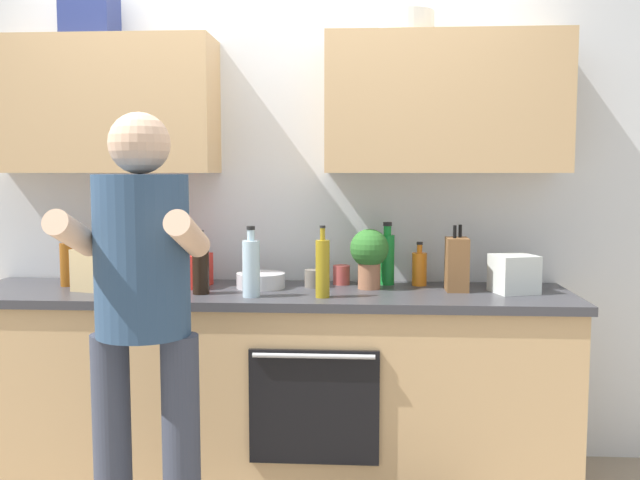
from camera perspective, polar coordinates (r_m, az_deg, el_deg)
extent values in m
plane|color=gray|center=(3.57, -4.27, -18.50)|extent=(12.00, 12.00, 0.00)
cube|color=silver|center=(3.62, -3.63, 2.30)|extent=(4.00, 0.06, 2.50)
cube|color=tan|center=(3.65, -17.42, 10.33)|extent=(1.13, 0.32, 0.65)
cube|color=tan|center=(3.44, 10.12, 10.82)|extent=(1.13, 0.32, 0.65)
cylinder|color=silver|center=(3.47, 7.03, 17.05)|extent=(0.26, 0.26, 0.10)
cube|color=navy|center=(3.73, -18.17, 17.05)|extent=(0.24, 0.20, 0.23)
cube|color=tan|center=(3.42, -4.33, -11.90)|extent=(2.80, 0.60, 0.86)
cube|color=#38383D|center=(3.31, -4.38, -4.46)|extent=(2.84, 0.64, 0.04)
cube|color=black|center=(3.09, -0.49, -13.41)|extent=(0.56, 0.02, 0.50)
cylinder|color=silver|center=(3.00, -0.53, -9.40)|extent=(0.52, 0.02, 0.02)
cylinder|color=#383D4C|center=(2.83, -16.48, -15.89)|extent=(0.14, 0.14, 0.86)
cylinder|color=#383D4C|center=(2.75, -11.18, -16.37)|extent=(0.14, 0.14, 0.86)
cylinder|color=navy|center=(2.61, -14.24, -1.22)|extent=(0.34, 0.34, 0.58)
sphere|color=#D8AD8C|center=(2.59, -14.45, 7.61)|extent=(0.22, 0.22, 0.22)
cylinder|color=#D8AD8C|center=(2.56, -19.38, 0.47)|extent=(0.09, 0.31, 0.19)
cylinder|color=#D8AD8C|center=(2.43, -10.67, 0.44)|extent=(0.09, 0.31, 0.19)
cylinder|color=orange|center=(3.47, 8.06, -2.36)|extent=(0.07, 0.07, 0.16)
cylinder|color=orange|center=(3.46, 8.08, -0.71)|extent=(0.03, 0.03, 0.04)
cylinder|color=black|center=(3.46, 8.09, -0.26)|extent=(0.03, 0.03, 0.01)
cylinder|color=#198C33|center=(3.48, 5.47, -1.62)|extent=(0.07, 0.07, 0.25)
cylinder|color=#198C33|center=(3.46, 5.49, 0.77)|extent=(0.04, 0.04, 0.04)
cylinder|color=black|center=(3.46, 5.50, 1.29)|extent=(0.04, 0.04, 0.02)
cylinder|color=#8C4C14|center=(3.63, -19.82, -1.89)|extent=(0.07, 0.07, 0.21)
cylinder|color=#8C4C14|center=(3.62, -19.89, 0.17)|extent=(0.04, 0.04, 0.05)
cylinder|color=black|center=(3.61, -19.90, 0.72)|extent=(0.04, 0.04, 0.02)
cylinder|color=black|center=(3.24, -9.65, -2.46)|extent=(0.08, 0.08, 0.21)
cylinder|color=black|center=(3.23, -9.69, -0.01)|extent=(0.03, 0.03, 0.06)
cylinder|color=black|center=(3.22, -9.70, 0.66)|extent=(0.03, 0.03, 0.01)
cylinder|color=olive|center=(3.10, 0.21, -2.36)|extent=(0.06, 0.06, 0.26)
cylinder|color=olive|center=(3.09, 0.21, 0.48)|extent=(0.02, 0.02, 0.05)
cylinder|color=black|center=(3.08, 0.21, 1.09)|extent=(0.03, 0.03, 0.01)
cylinder|color=silver|center=(3.13, -5.61, -2.35)|extent=(0.08, 0.08, 0.25)
cylinder|color=silver|center=(3.12, -5.63, 0.39)|extent=(0.03, 0.03, 0.05)
cylinder|color=black|center=(3.11, -5.64, 0.98)|extent=(0.04, 0.04, 0.02)
cylinder|color=red|center=(3.34, -14.76, -1.88)|extent=(0.05, 0.05, 0.27)
cylinder|color=red|center=(3.32, -14.83, 0.67)|extent=(0.02, 0.02, 0.03)
cylinder|color=black|center=(3.32, -14.84, 1.04)|extent=(0.03, 0.03, 0.01)
cylinder|color=#BF4C47|center=(3.48, 1.75, -2.84)|extent=(0.08, 0.08, 0.10)
cylinder|color=slate|center=(3.39, -0.53, -3.14)|extent=(0.09, 0.09, 0.09)
cylinder|color=silver|center=(3.39, -4.82, -3.28)|extent=(0.23, 0.23, 0.07)
cube|color=brown|center=(3.34, 11.04, -1.95)|extent=(0.10, 0.14, 0.25)
cylinder|color=black|center=(3.30, 10.88, 0.66)|extent=(0.02, 0.02, 0.06)
cylinder|color=black|center=(3.34, 11.30, 0.72)|extent=(0.02, 0.02, 0.06)
cylinder|color=#9E6647|center=(3.35, 4.01, -2.94)|extent=(0.11, 0.11, 0.12)
sphere|color=#2D6B28|center=(3.34, 4.03, -0.66)|extent=(0.18, 0.18, 0.18)
cube|color=silver|center=(3.35, 15.46, -2.67)|extent=(0.23, 0.22, 0.17)
cube|color=tan|center=(3.45, -17.70, -2.31)|extent=(0.22, 0.19, 0.20)
cube|color=red|center=(3.48, -11.17, -2.40)|extent=(0.28, 0.24, 0.16)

